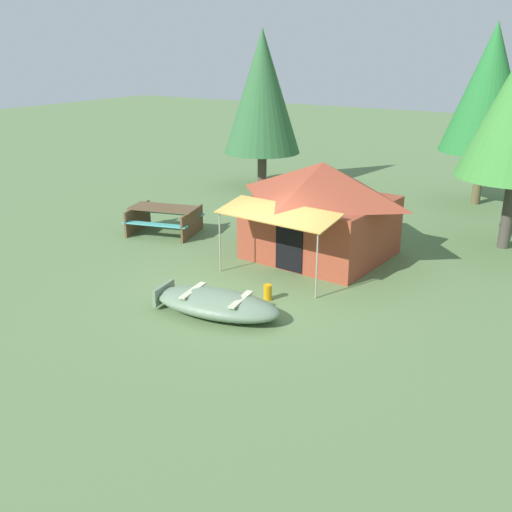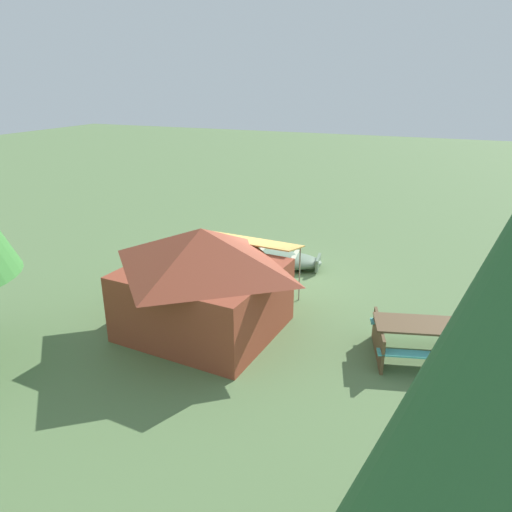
{
  "view_description": "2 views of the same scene",
  "coord_description": "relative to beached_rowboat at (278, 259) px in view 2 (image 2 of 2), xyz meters",
  "views": [
    {
      "loc": [
        6.58,
        -10.28,
        5.2
      ],
      "look_at": [
        -0.06,
        0.24,
        0.71
      ],
      "focal_mm": 40.98,
      "sensor_mm": 36.0,
      "label": 1
    },
    {
      "loc": [
        -4.62,
        11.47,
        5.48
      ],
      "look_at": [
        0.02,
        0.37,
        1.01
      ],
      "focal_mm": 33.42,
      "sensor_mm": 36.0,
      "label": 2
    }
  ],
  "objects": [
    {
      "name": "ground_plane",
      "position": [
        -0.08,
        1.51,
        -0.25
      ],
      "size": [
        80.0,
        80.0,
        0.0
      ],
      "primitive_type": "plane",
      "color": "#5C7A49"
    },
    {
      "name": "beached_rowboat",
      "position": [
        0.0,
        0.0,
        0.0
      ],
      "size": [
        2.9,
        1.55,
        0.48
      ],
      "color": "slate",
      "rests_on": "ground_plane"
    },
    {
      "name": "canvas_cabin_tent",
      "position": [
        0.19,
        4.36,
        1.03
      ],
      "size": [
        3.71,
        4.33,
        2.46
      ],
      "color": "#96402A",
      "rests_on": "ground_plane"
    },
    {
      "name": "picnic_table",
      "position": [
        -4.53,
        3.69,
        0.25
      ],
      "size": [
        2.29,
        2.01,
        0.79
      ],
      "color": "brown",
      "rests_on": "ground_plane"
    },
    {
      "name": "cooler_box",
      "position": [
        -0.95,
        3.51,
        -0.08
      ],
      "size": [
        0.57,
        0.44,
        0.34
      ],
      "primitive_type": "cube",
      "rotation": [
        0.0,
        0.0,
        0.17
      ],
      "color": "blue",
      "rests_on": "ground_plane"
    },
    {
      "name": "fuel_can",
      "position": [
        0.51,
        1.19,
        -0.07
      ],
      "size": [
        0.25,
        0.25,
        0.35
      ],
      "primitive_type": "cylinder",
      "rotation": [
        0.0,
        0.0,
        0.97
      ],
      "color": "orange",
      "rests_on": "ground_plane"
    }
  ]
}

